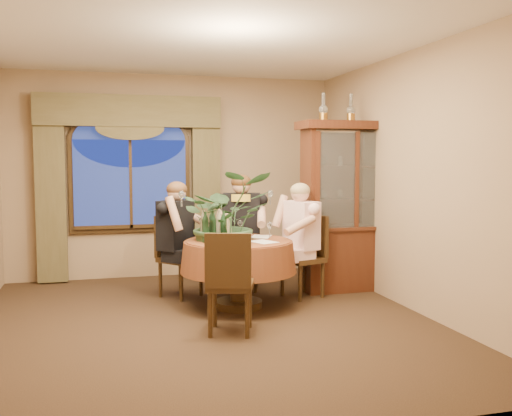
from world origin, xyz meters
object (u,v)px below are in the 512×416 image
object	(u,v)px
chair_right	(302,257)
chair_front_left	(230,282)
person_pink	(301,240)
chair_back	(181,257)
wine_bottle_1	(219,225)
dining_table	(238,274)
wine_bottle_3	(203,225)
wine_bottle_4	(224,226)
centerpiece_plant	(227,182)
oil_lamp_left	(323,107)
wine_bottle_0	(212,224)
olive_bowl	(241,238)
chair_back_right	(242,252)
person_scarf	(241,233)
stoneware_vase	(226,227)
wine_bottle_2	(205,227)
wine_bottle_5	(213,226)
oil_lamp_right	(378,108)
person_back	(176,241)
china_cabinet	(350,206)
oil_lamp_center	(351,108)

from	to	relation	value
chair_right	chair_front_left	world-z (taller)	same
person_pink	chair_back	bearing A→B (deg)	55.13
wine_bottle_1	dining_table	bearing A→B (deg)	-17.55
wine_bottle_3	wine_bottle_4	bearing A→B (deg)	-42.11
centerpiece_plant	wine_bottle_3	xyz separation A→B (m)	(-0.26, 0.00, -0.47)
oil_lamp_left	wine_bottle_0	world-z (taller)	oil_lamp_left
chair_front_left	olive_bowl	bearing A→B (deg)	88.45
chair_back_right	person_scarf	bearing A→B (deg)	87.72
chair_right	person_scarf	bearing A→B (deg)	35.01
wine_bottle_3	chair_front_left	bearing A→B (deg)	-85.40
person_pink	olive_bowl	size ratio (longest dim) A/B	9.00
chair_front_left	stoneware_vase	bearing A→B (deg)	98.60
wine_bottle_2	wine_bottle_5	size ratio (longest dim) A/B	1.00
dining_table	chair_back	bearing A→B (deg)	128.66
oil_lamp_right	wine_bottle_3	xyz separation A→B (m)	(-2.28, -0.40, -1.35)
person_pink	person_back	world-z (taller)	person_back
dining_table	wine_bottle_0	distance (m)	0.63
china_cabinet	chair_back_right	bearing A→B (deg)	165.78
wine_bottle_2	wine_bottle_3	size ratio (longest dim) A/B	1.00
wine_bottle_3	wine_bottle_4	size ratio (longest dim) A/B	1.00
china_cabinet	stoneware_vase	distance (m)	1.73
person_back	centerpiece_plant	bearing A→B (deg)	91.16
stoneware_vase	wine_bottle_2	world-z (taller)	wine_bottle_2
china_cabinet	person_pink	bearing A→B (deg)	-161.55
oil_lamp_left	oil_lamp_center	distance (m)	0.36
oil_lamp_right	centerpiece_plant	distance (m)	2.24
oil_lamp_left	chair_back	bearing A→B (deg)	174.53
china_cabinet	wine_bottle_2	world-z (taller)	china_cabinet
chair_right	dining_table	bearing A→B (deg)	90.00
chair_back	stoneware_vase	distance (m)	0.83
china_cabinet	oil_lamp_center	distance (m)	1.22
chair_back	person_back	size ratio (longest dim) A/B	0.69
dining_table	chair_back	distance (m)	0.88
dining_table	china_cabinet	size ratio (longest dim) A/B	0.61
oil_lamp_left	chair_back_right	bearing A→B (deg)	160.63
chair_right	centerpiece_plant	size ratio (longest dim) A/B	0.86
china_cabinet	oil_lamp_right	bearing A→B (deg)	0.00
person_back	wine_bottle_5	world-z (taller)	person_back
china_cabinet	wine_bottle_4	xyz separation A→B (m)	(-1.73, -0.57, -0.13)
centerpiece_plant	person_back	bearing A→B (deg)	139.24
chair_right	wine_bottle_1	xyz separation A→B (m)	(-1.05, -0.22, 0.44)
person_pink	wine_bottle_1	world-z (taller)	person_pink
oil_lamp_left	chair_right	bearing A→B (deg)	-146.17
wine_bottle_2	oil_lamp_right	bearing A→B (deg)	14.52
chair_back	olive_bowl	xyz separation A→B (m)	(0.57, -0.70, 0.29)
dining_table	wine_bottle_2	xyz separation A→B (m)	(-0.38, -0.08, 0.54)
wine_bottle_0	wine_bottle_3	world-z (taller)	same
oil_lamp_center	wine_bottle_4	distance (m)	2.27
wine_bottle_0	dining_table	bearing A→B (deg)	-37.73
centerpiece_plant	oil_lamp_left	bearing A→B (deg)	17.33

